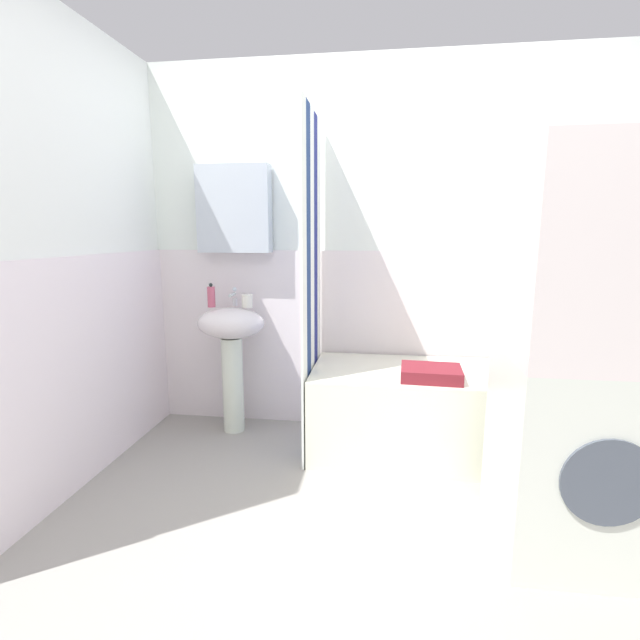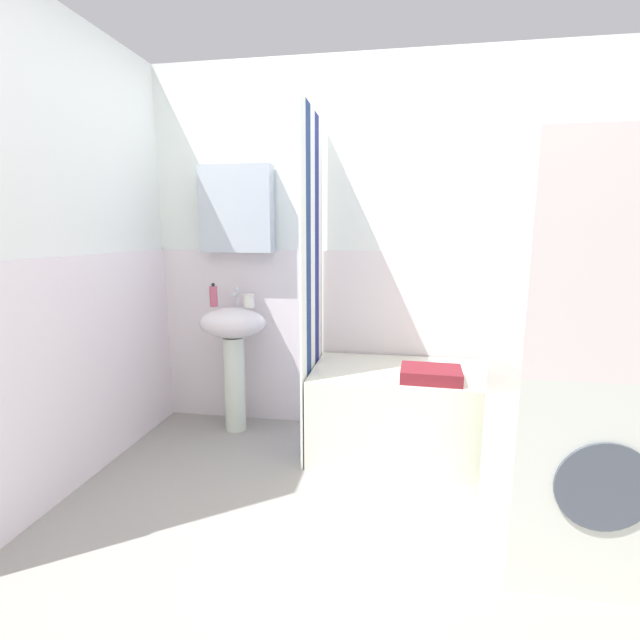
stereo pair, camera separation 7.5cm
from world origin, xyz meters
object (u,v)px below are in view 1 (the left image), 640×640
toothbrush_cup (247,301)px  lotion_bottle (522,345)px  washer_dryer_stack (585,359)px  soap_dispenser (211,296)px  bathtub (436,412)px  body_wash_bottle (539,349)px  towel_folded (431,373)px  sink (231,342)px

toothbrush_cup → lotion_bottle: bearing=3.2°
toothbrush_cup → washer_dryer_stack: 1.95m
soap_dispenser → bathtub: size_ratio=0.11×
soap_dispenser → washer_dryer_stack: size_ratio=0.10×
body_wash_bottle → towel_folded: (-0.70, -0.44, -0.05)m
bathtub → body_wash_bottle: (0.64, 0.27, 0.34)m
lotion_bottle → washer_dryer_stack: washer_dryer_stack is taller
sink → toothbrush_cup: (0.10, 0.04, 0.27)m
sink → lotion_bottle: size_ratio=3.69×
toothbrush_cup → body_wash_bottle: size_ratio=0.46×
sink → washer_dryer_stack: bearing=-27.9°
sink → lotion_bottle: sink is taller
soap_dispenser → towel_folded: bearing=-13.7°
soap_dispenser → bathtub: bearing=-6.6°
sink → toothbrush_cup: toothbrush_cup is taller
lotion_bottle → towel_folded: (-0.60, -0.45, -0.07)m
body_wash_bottle → sink: bearing=-176.3°
sink → soap_dispenser: bearing=170.4°
toothbrush_cup → washer_dryer_stack: (1.68, -0.98, -0.06)m
soap_dispenser → towel_folded: soap_dispenser is taller
bathtub → towel_folded: towel_folded is taller
body_wash_bottle → lotion_bottle: lotion_bottle is taller
soap_dispenser → lotion_bottle: size_ratio=0.70×
body_wash_bottle → towel_folded: 0.83m
towel_folded → soap_dispenser: bearing=166.3°
lotion_bottle → washer_dryer_stack: size_ratio=0.14×
sink → toothbrush_cup: bearing=20.8°
body_wash_bottle → toothbrush_cup: bearing=-177.3°
toothbrush_cup → body_wash_bottle: 1.87m
body_wash_bottle → washer_dryer_stack: bearing=-99.0°
soap_dispenser → towel_folded: size_ratio=0.48×
toothbrush_cup → washer_dryer_stack: washer_dryer_stack is taller
sink → bathtub: size_ratio=0.57×
toothbrush_cup → body_wash_bottle: (1.85, 0.09, -0.28)m
toothbrush_cup → towel_folded: (1.15, -0.35, -0.33)m
sink → toothbrush_cup: size_ratio=9.91×
soap_dispenser → body_wash_bottle: soap_dispenser is taller
toothbrush_cup → washer_dryer_stack: size_ratio=0.05×
sink → body_wash_bottle: 1.95m
lotion_bottle → soap_dispenser: bearing=-176.7°
body_wash_bottle → lotion_bottle: (-0.10, 0.01, 0.02)m
washer_dryer_stack → sink: bearing=152.1°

